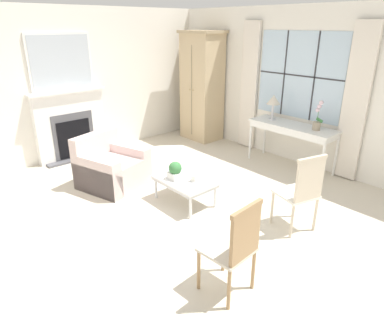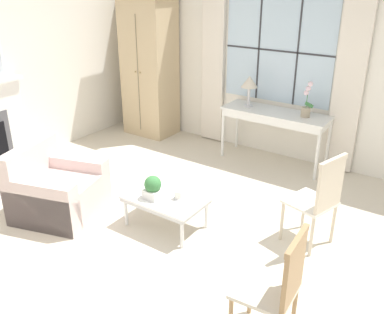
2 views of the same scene
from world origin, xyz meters
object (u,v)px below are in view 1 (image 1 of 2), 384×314
side_chair_wooden (302,189)px  potted_plant_small (175,171)px  armoire (202,86)px  pillar_candle (194,179)px  fireplace (70,119)px  accent_chair_wooden (236,244)px  console_table (292,129)px  potted_orchid (317,120)px  armchair_upholstered (112,168)px  coffee_table (185,182)px  table_lamp (274,101)px

side_chair_wooden → potted_plant_small: size_ratio=3.97×
armoire → pillar_candle: size_ratio=19.81×
fireplace → accent_chair_wooden: 4.60m
console_table → potted_orchid: bearing=2.4°
armchair_upholstered → potted_orchid: bearing=56.0°
side_chair_wooden → accent_chair_wooden: 1.45m
armchair_upholstered → coffee_table: (1.25, 0.49, 0.05)m
potted_orchid → coffee_table: 2.54m
armoire → potted_orchid: bearing=0.8°
armchair_upholstered → pillar_candle: armchair_upholstered is taller
armchair_upholstered → side_chair_wooden: bearing=21.5°
potted_plant_small → armoire: bearing=130.0°
fireplace → pillar_candle: fireplace is taller
side_chair_wooden → table_lamp: bearing=135.0°
table_lamp → armchair_upholstered: (-1.03, -2.83, -0.87)m
table_lamp → accent_chair_wooden: size_ratio=0.46×
potted_orchid → armchair_upholstered: bearing=-124.0°
table_lamp → armoire: bearing=-179.3°
coffee_table → accent_chair_wooden: bearing=-26.1°
accent_chair_wooden → pillar_candle: size_ratio=8.51×
armchair_upholstered → side_chair_wooden: 2.99m
pillar_candle → armchair_upholstered: bearing=-158.7°
potted_plant_small → pillar_candle: potted_plant_small is taller
console_table → table_lamp: bearing=180.0°
coffee_table → fireplace: bearing=-171.2°
table_lamp → armchair_upholstered: table_lamp is taller
potted_orchid → armoire: bearing=-179.2°
armoire → pillar_candle: armoire is taller
fireplace → potted_orchid: 4.51m
armoire → console_table: armoire is taller
armoire → console_table: 2.40m
armoire → coffee_table: 3.25m
potted_orchid → potted_plant_small: size_ratio=1.92×
accent_chair_wooden → pillar_candle: (-1.57, 0.89, -0.15)m
table_lamp → armchair_upholstered: bearing=-110.0°
side_chair_wooden → accent_chair_wooden: side_chair_wooden is taller
armoire → armchair_upholstered: size_ratio=2.10×
armoire → table_lamp: size_ratio=5.05×
accent_chair_wooden → pillar_candle: 1.81m
table_lamp → potted_plant_small: table_lamp is taller
console_table → fireplace: bearing=-138.0°
fireplace → pillar_candle: (3.00, 0.49, -0.36)m
potted_plant_small → pillar_candle: 0.30m
armchair_upholstered → armoire: bearing=107.2°
accent_chair_wooden → pillar_candle: bearing=150.5°
fireplace → pillar_candle: size_ratio=19.71×
accent_chair_wooden → armoire: bearing=140.5°
armchair_upholstered → accent_chair_wooden: (2.97, -0.35, 0.29)m
fireplace → side_chair_wooden: size_ratio=2.24×
fireplace → armchair_upholstered: fireplace is taller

